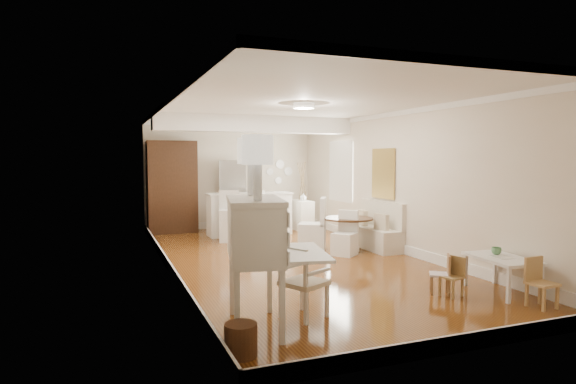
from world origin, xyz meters
TOP-DOWN VIEW (x-y plane):
  - room at (0.04, 0.32)m, footprint 9.00×9.04m
  - secretary_bureau at (-1.70, -3.14)m, footprint 1.34×1.35m
  - gustavian_armchair at (-1.06, -3.00)m, footprint 0.66×0.66m
  - wicker_basket at (-2.05, -3.82)m, footprint 0.38×0.38m
  - kids_table at (1.90, -3.04)m, footprint 0.70×1.06m
  - kids_chair_a at (1.14, -2.93)m, footprint 0.32×0.32m
  - kids_chair_b at (1.07, -2.77)m, footprint 0.37×0.37m
  - kids_chair_c at (1.85, -3.75)m, footprint 0.32×0.32m
  - banquette at (1.99, 0.50)m, footprint 0.52×1.60m
  - dining_table at (1.36, 0.41)m, footprint 1.07×1.07m
  - slip_chair_near at (1.10, 0.06)m, footprint 0.58×0.58m
  - slip_chair_far at (0.75, 0.82)m, footprint 0.71×0.70m
  - breakfast_counter at (0.10, 3.10)m, footprint 2.05×0.65m
  - bar_stool_left at (-0.59, 2.37)m, footprint 0.55×0.55m
  - bar_stool_right at (0.23, 2.49)m, footprint 0.58×0.58m
  - pantry_cabinet at (-1.60, 4.18)m, footprint 1.20×0.60m
  - fridge at (0.30, 4.15)m, footprint 0.75×0.65m
  - sideboard at (1.58, 3.31)m, footprint 0.38×0.82m
  - pencil_cup at (1.96, -2.88)m, footprint 0.15×0.15m
  - branch_vase at (1.61, 3.31)m, footprint 0.22×0.22m

SIDE VIEW (x-z plane):
  - wicker_basket at x=-2.05m, z-range 0.00..0.31m
  - kids_table at x=1.90m, z-range 0.00..0.50m
  - kids_chair_a at x=1.14m, z-range 0.00..0.54m
  - kids_chair_b at x=1.07m, z-range 0.00..0.55m
  - kids_chair_c at x=1.85m, z-range 0.00..0.63m
  - dining_table at x=1.36m, z-range 0.00..0.68m
  - sideboard at x=1.58m, z-range 0.00..0.78m
  - slip_chair_near at x=1.10m, z-range 0.00..0.86m
  - gustavian_armchair at x=-1.06m, z-range 0.00..0.86m
  - banquette at x=1.99m, z-range 0.00..0.98m
  - breakfast_counter at x=0.10m, z-range 0.00..1.03m
  - slip_chair_far at x=0.75m, z-range 0.00..1.07m
  - bar_stool_right at x=0.23m, z-range 0.00..1.10m
  - pencil_cup at x=1.96m, z-range 0.50..0.61m
  - bar_stool_left at x=-0.59m, z-range 0.00..1.14m
  - secretary_bureau at x=-1.70m, z-range 0.00..1.44m
  - branch_vase at x=1.61m, z-range 0.78..0.97m
  - fridge at x=0.30m, z-range 0.00..1.80m
  - pantry_cabinet at x=-1.60m, z-range 0.00..2.30m
  - room at x=0.04m, z-range 0.57..3.39m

